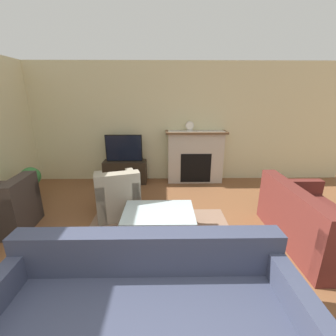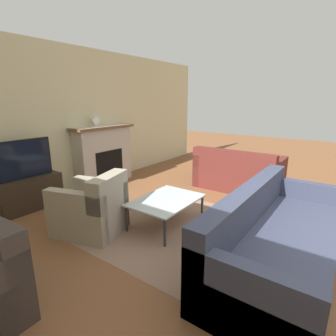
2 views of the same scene
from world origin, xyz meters
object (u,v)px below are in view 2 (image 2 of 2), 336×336
couch_loveseat (238,174)px  coffee_table (166,201)px  armchair_accent (92,211)px  mantel_clock (95,121)px  tv (25,159)px  couch_sectional (277,241)px

couch_loveseat → coffee_table: bearing=84.0°
armchair_accent → coffee_table: bearing=119.8°
couch_loveseat → mantel_clock: (-1.47, 2.44, 1.04)m
tv → mantel_clock: 1.57m
tv → armchair_accent: (0.10, -1.44, -0.54)m
tv → mantel_clock: mantel_clock is taller
couch_sectional → couch_loveseat: 2.54m
mantel_clock → couch_sectional: bearing=-101.0°
couch_loveseat → coffee_table: 2.14m
couch_loveseat → armchair_accent: bearing=72.3°
mantel_clock → couch_loveseat: bearing=-58.9°
couch_sectional → armchair_accent: size_ratio=2.42×
armchair_accent → mantel_clock: 2.31m
couch_loveseat → coffee_table: (-2.13, 0.22, 0.07)m
armchair_accent → mantel_clock: size_ratio=4.58×
coffee_table → couch_sectional: bearing=-92.5°
tv → coffee_table: tv is taller
couch_sectional → armchair_accent: 2.29m
couch_sectional → mantel_clock: mantel_clock is taller
couch_sectional → couch_loveseat: (2.19, 1.28, 0.00)m
couch_loveseat → couch_sectional: bearing=120.3°
tv → coffee_table: bearing=-68.6°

